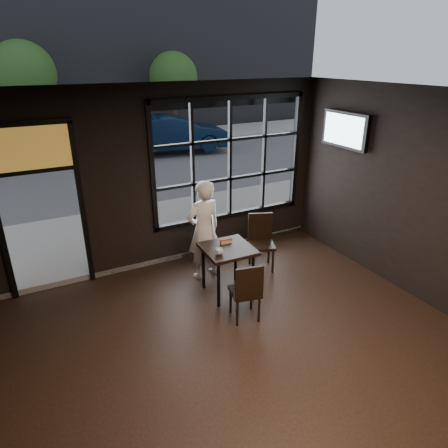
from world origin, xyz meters
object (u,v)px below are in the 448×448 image
cafe_table (228,270)px  navy_car (174,133)px  chair_near (245,290)px  man (204,230)px

cafe_table → navy_car: size_ratio=0.20×
navy_car → chair_near: bearing=172.2°
cafe_table → chair_near: (-0.09, -0.71, 0.06)m
cafe_table → navy_car: navy_car is taller
man → navy_car: bearing=-116.5°
chair_near → man: 1.43m
cafe_table → chair_near: bearing=-95.5°
navy_car → cafe_table: bearing=171.6°
man → cafe_table: bearing=90.0°
chair_near → man: size_ratio=0.54×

